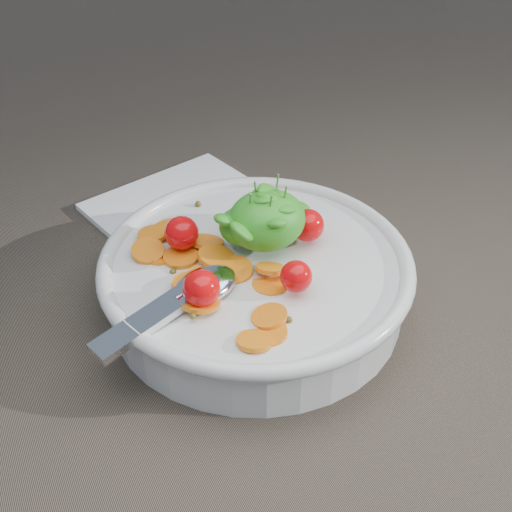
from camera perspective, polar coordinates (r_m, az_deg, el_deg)
name	(u,v)px	position (r m, az deg, el deg)	size (l,w,h in m)	color
ground	(234,318)	(0.56, -2.00, -5.55)	(6.00, 6.00, 0.00)	brown
bowl	(255,277)	(0.56, -0.06, -1.84)	(0.29, 0.27, 0.11)	silver
napkin	(185,208)	(0.70, -6.29, 4.27)	(0.18, 0.16, 0.01)	white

